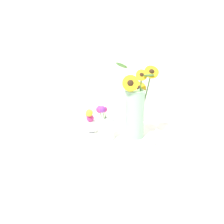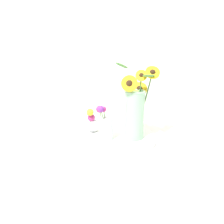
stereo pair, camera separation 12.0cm
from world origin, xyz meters
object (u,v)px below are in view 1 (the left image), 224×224
(vase_bulb_right, at_px, (91,123))
(vase_small_center, at_px, (106,125))
(mason_jar_sunflowers, at_px, (135,108))
(serving_tray, at_px, (112,137))

(vase_bulb_right, bearing_deg, vase_small_center, -42.62)
(vase_small_center, height_order, vase_bulb_right, vase_small_center)
(mason_jar_sunflowers, height_order, vase_bulb_right, mason_jar_sunflowers)
(mason_jar_sunflowers, xyz_separation_m, vase_small_center, (-0.15, -0.04, -0.08))
(vase_small_center, bearing_deg, serving_tray, 58.53)
(serving_tray, distance_m, vase_small_center, 0.10)
(vase_bulb_right, bearing_deg, mason_jar_sunflowers, -10.23)
(mason_jar_sunflowers, height_order, vase_small_center, mason_jar_sunflowers)
(serving_tray, xyz_separation_m, vase_small_center, (-0.03, -0.05, 0.09))
(mason_jar_sunflowers, relative_size, vase_small_center, 2.16)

